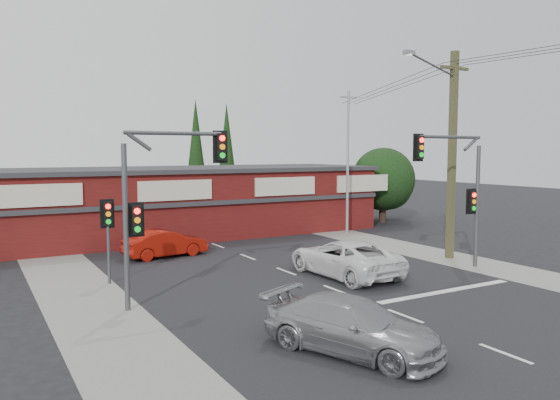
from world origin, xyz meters
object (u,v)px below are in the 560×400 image
white_suv (344,258)px  silver_suv (352,326)px  shop_building (170,201)px  red_sedan (165,243)px  utility_pole (450,148)px

white_suv → silver_suv: bearing=52.9°
white_suv → shop_building: shop_building is taller
silver_suv → red_sedan: bearing=66.7°
shop_building → utility_pole: utility_pole is taller
shop_building → utility_pole: bearing=-56.2°
silver_suv → white_suv: bearing=30.8°
silver_suv → red_sedan: silver_suv is taller
white_suv → silver_suv: white_suv is taller
white_suv → red_sedan: bearing=-57.8°
silver_suv → red_sedan: 14.98m
utility_pole → red_sedan: bearing=148.5°
red_sedan → shop_building: size_ratio=0.15×
red_sedan → utility_pole: size_ratio=0.41×
white_suv → silver_suv: 8.83m
silver_suv → shop_building: size_ratio=0.18×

